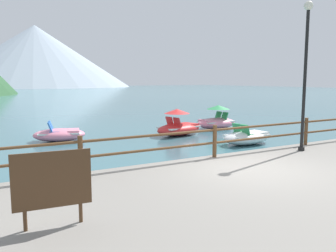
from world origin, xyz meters
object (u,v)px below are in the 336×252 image
Objects in this scene: lamp_post at (306,63)px; pedal_boat_2 at (216,121)px; pedal_boat_0 at (60,134)px; sign_board at (52,181)px; pedal_boat_4 at (179,126)px; pedal_boat_3 at (247,137)px.

lamp_post is 1.90× the size of pedal_boat_2.
lamp_post reaches higher than pedal_boat_0.
sign_board is 11.78m from pedal_boat_4.
sign_board is 14.53m from pedal_boat_2.
pedal_boat_0 is (-5.84, 7.96, -2.87)m from lamp_post.
sign_board is 10.35m from pedal_boat_0.
sign_board is 10.47m from pedal_boat_3.
pedal_boat_2 is 1.03× the size of pedal_boat_3.
pedal_boat_3 is 3.66m from pedal_boat_4.
lamp_post is 3.90× the size of sign_board.
pedal_boat_3 is (6.58, -4.62, 0.00)m from pedal_boat_0.
sign_board reaches higher than pedal_boat_3.
pedal_boat_3 is at bearing -35.07° from pedal_boat_0.
sign_board is 0.48× the size of pedal_boat_0.
sign_board reaches higher than pedal_boat_4.
pedal_boat_2 is at bearing 17.41° from pedal_boat_4.
lamp_post is at bearing -86.08° from pedal_boat_4.
pedal_boat_2 reaches higher than pedal_boat_4.
lamp_post reaches higher than pedal_boat_2.
pedal_boat_3 is at bearing -112.07° from pedal_boat_2.
lamp_post is 1.96× the size of pedal_boat_3.
pedal_boat_2 is 3.13m from pedal_boat_4.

